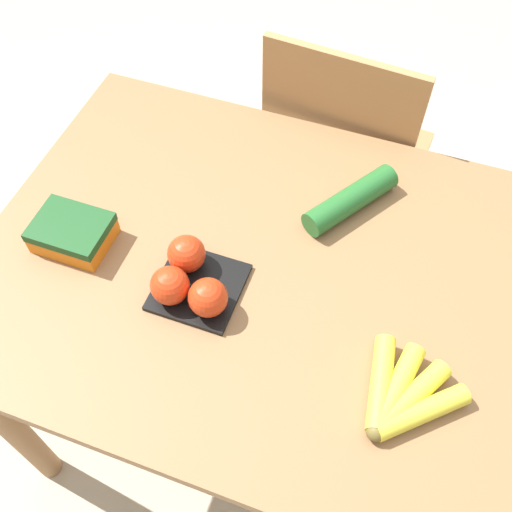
{
  "coord_description": "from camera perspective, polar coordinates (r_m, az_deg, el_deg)",
  "views": [
    {
      "loc": [
        0.22,
        -0.62,
        1.76
      ],
      "look_at": [
        0.0,
        0.0,
        0.8
      ],
      "focal_mm": 42.0,
      "sensor_mm": 36.0,
      "label": 1
    }
  ],
  "objects": [
    {
      "name": "dining_table",
      "position": [
        1.29,
        -0.0,
        -3.84
      ],
      "size": [
        1.1,
        0.86,
        0.77
      ],
      "color": "olive",
      "rests_on": "ground_plane"
    },
    {
      "name": "chair",
      "position": [
        1.75,
        8.12,
        8.56
      ],
      "size": [
        0.45,
        0.43,
        0.95
      ],
      "rotation": [
        0.0,
        0.0,
        3.06
      ],
      "color": "#A87547",
      "rests_on": "ground_plane"
    },
    {
      "name": "cucumber_near",
      "position": [
        1.27,
        9.0,
        5.3
      ],
      "size": [
        0.17,
        0.22,
        0.05
      ],
      "color": "#236028",
      "rests_on": "dining_table"
    },
    {
      "name": "tomato_pack",
      "position": [
        1.13,
        -6.31,
        -2.3
      ],
      "size": [
        0.16,
        0.16,
        0.08
      ],
      "color": "black",
      "rests_on": "dining_table"
    },
    {
      "name": "ground_plane",
      "position": [
        1.88,
        -0.0,
        -14.15
      ],
      "size": [
        12.0,
        12.0,
        0.0
      ],
      "primitive_type": "plane",
      "color": "#B7A88E"
    },
    {
      "name": "carrot_bag",
      "position": [
        1.25,
        -17.12,
        2.27
      ],
      "size": [
        0.15,
        0.11,
        0.06
      ],
      "color": "orange",
      "rests_on": "dining_table"
    },
    {
      "name": "banana_bunch",
      "position": [
        1.07,
        13.67,
        -12.91
      ],
      "size": [
        0.18,
        0.19,
        0.04
      ],
      "color": "brown",
      "rests_on": "dining_table"
    }
  ]
}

